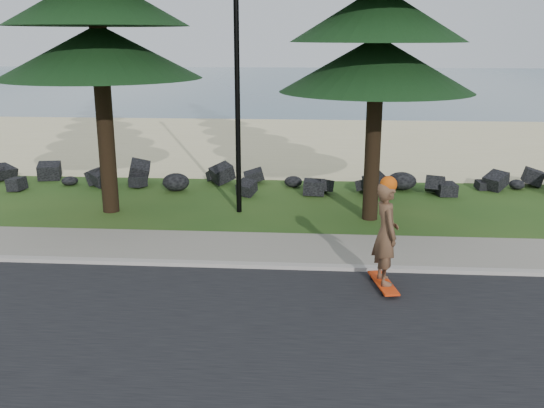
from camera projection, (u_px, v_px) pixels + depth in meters
The scene contains 9 objects.
ground at pixel (221, 252), 13.45m from camera, with size 160.00×160.00×0.00m, color #204616.
road at pixel (175, 354), 9.12m from camera, with size 160.00×7.00×0.02m, color black.
kerb at pixel (214, 265), 12.57m from camera, with size 160.00×0.20×0.10m, color #ADA49C.
sidewalk at pixel (223, 247), 13.63m from camera, with size 160.00×2.00×0.08m, color gray.
beach_sand at pixel (270, 142), 27.38m from camera, with size 160.00×15.00×0.01m, color beige.
ocean at pixel (297, 82), 62.44m from camera, with size 160.00×58.00×0.01m, color #3E6377.
seawall_boulders at pixel (249, 190), 18.83m from camera, with size 60.00×2.40×1.10m, color black, non-canonical shape.
lamp_post at pixel (237, 56), 15.41m from camera, with size 0.25×0.14×8.14m.
skateboarder at pixel (386, 234), 11.23m from camera, with size 0.59×1.20×2.17m.
Camera 1 is at (2.05, -12.55, 4.64)m, focal length 40.00 mm.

